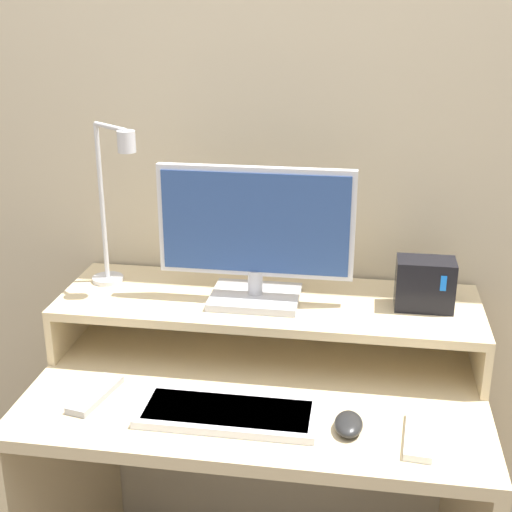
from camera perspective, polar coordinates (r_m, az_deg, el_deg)
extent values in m
cube|color=beige|center=(1.84, 1.96, 10.09)|extent=(6.00, 0.05, 2.50)
cube|color=beige|center=(1.70, 0.24, -10.32)|extent=(1.03, 0.64, 0.03)
cube|color=beige|center=(2.03, -14.66, -17.71)|extent=(0.03, 0.64, 0.70)
cube|color=beige|center=(1.92, -14.22, -4.58)|extent=(0.02, 0.33, 0.12)
cube|color=beige|center=(1.81, 17.29, -6.64)|extent=(0.02, 0.33, 0.12)
cube|color=beige|center=(1.77, 1.00, -3.73)|extent=(1.03, 0.33, 0.02)
cube|color=#BCBCC1|center=(1.75, -0.06, -3.30)|extent=(0.21, 0.17, 0.02)
cylinder|color=#BCBCC1|center=(1.73, -0.06, -2.09)|extent=(0.04, 0.04, 0.06)
cube|color=silver|center=(1.68, -0.04, 2.74)|extent=(0.47, 0.02, 0.27)
cube|color=#2D4C8C|center=(1.67, -0.10, 2.63)|extent=(0.44, 0.01, 0.24)
cylinder|color=silver|center=(1.90, -11.76, -1.80)|extent=(0.08, 0.08, 0.01)
cylinder|color=silver|center=(1.83, -12.22, 4.16)|extent=(0.01, 0.01, 0.40)
cylinder|color=silver|center=(1.74, -11.58, 10.07)|extent=(0.11, 0.09, 0.01)
cylinder|color=silver|center=(1.69, -10.33, 9.00)|extent=(0.04, 0.04, 0.05)
cube|color=black|center=(1.73, 13.35, -2.19)|extent=(0.14, 0.08, 0.12)
cube|color=#1972F2|center=(1.69, 14.77, -2.13)|extent=(0.01, 0.00, 0.04)
cube|color=silver|center=(1.56, -2.27, -12.45)|extent=(0.38, 0.15, 0.02)
cube|color=#AFAFB3|center=(1.55, -2.28, -12.28)|extent=(0.35, 0.12, 0.01)
ellipsoid|color=black|center=(1.52, 7.41, -13.18)|extent=(0.06, 0.09, 0.03)
cube|color=#99999E|center=(1.66, -12.74, -10.76)|extent=(0.08, 0.17, 0.02)
cube|color=white|center=(1.52, 12.89, -13.85)|extent=(0.07, 0.17, 0.02)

